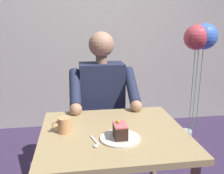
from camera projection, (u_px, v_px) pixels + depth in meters
name	position (u px, v px, depth m)	size (l,w,h in m)	color
cafe_rear_panel	(90.00, 9.00, 3.09)	(6.40, 0.12, 3.00)	#BAB1A8
dining_table	(113.00, 146.00, 1.53)	(0.87, 0.77, 0.71)	tan
chair	(101.00, 119.00, 2.25)	(0.42, 0.42, 0.90)	tan
seated_person	(103.00, 108.00, 2.04)	(0.53, 0.58, 1.28)	#222843
dessert_plate	(120.00, 138.00, 1.41)	(0.23, 0.23, 0.01)	silver
cake_slice	(120.00, 131.00, 1.40)	(0.07, 0.11, 0.10)	#38221B
coffee_cup	(64.00, 125.00, 1.48)	(0.11, 0.08, 0.09)	tan
dessert_spoon	(95.00, 143.00, 1.35)	(0.04, 0.14, 0.01)	silver
balloon_display	(199.00, 44.00, 2.42)	(0.33, 0.32, 1.34)	#B2C1C6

